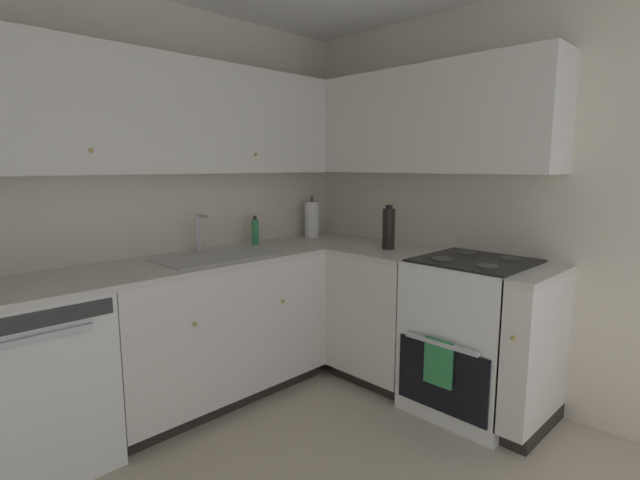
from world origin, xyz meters
TOP-DOWN VIEW (x-y plane):
  - wall_back at (0.00, 1.48)m, footprint 3.55×0.05m
  - wall_right at (1.75, 0.00)m, footprint 0.05×3.00m
  - dishwasher at (-0.55, 1.15)m, footprint 0.60×0.63m
  - lower_cabinets_back at (0.44, 1.15)m, footprint 1.37×0.62m
  - countertop_back at (0.44, 1.15)m, footprint 2.57×0.60m
  - lower_cabinets_right at (1.43, 0.36)m, footprint 0.62×1.35m
  - countertop_right at (1.43, 0.36)m, footprint 0.60×1.35m
  - oven_range at (1.44, -0.05)m, footprint 0.68×0.62m
  - upper_cabinets_back at (0.28, 1.29)m, footprint 2.25×0.34m
  - upper_cabinets_right at (1.57, 0.51)m, footprint 0.32×1.88m
  - sink at (0.47, 1.12)m, footprint 0.72×0.40m
  - faucet at (0.48, 1.33)m, footprint 0.07×0.16m
  - soap_bottle at (0.91, 1.33)m, footprint 0.05×0.05m
  - paper_towel_roll at (1.45, 1.31)m, footprint 0.11×0.11m
  - oil_bottle at (1.43, 0.56)m, footprint 0.08×0.08m

SIDE VIEW (x-z plane):
  - dishwasher at x=-0.55m, z-range 0.00..0.86m
  - lower_cabinets_right at x=1.43m, z-range 0.00..0.86m
  - lower_cabinets_back at x=0.44m, z-range 0.00..0.86m
  - oven_range at x=1.44m, z-range -0.07..0.98m
  - sink at x=0.47m, z-range 0.80..0.90m
  - countertop_back at x=0.44m, z-range 0.86..0.89m
  - countertop_right at x=1.43m, z-range 0.86..0.89m
  - soap_bottle at x=0.91m, z-range 0.88..1.08m
  - paper_towel_roll at x=1.45m, z-range 0.86..1.20m
  - oil_bottle at x=1.43m, z-range 0.89..1.18m
  - faucet at x=0.48m, z-range 0.92..1.16m
  - wall_back at x=0.00m, z-range 0.00..2.40m
  - wall_right at x=1.75m, z-range 0.00..2.40m
  - upper_cabinets_back at x=0.28m, z-range 1.39..2.04m
  - upper_cabinets_right at x=1.57m, z-range 1.39..2.04m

